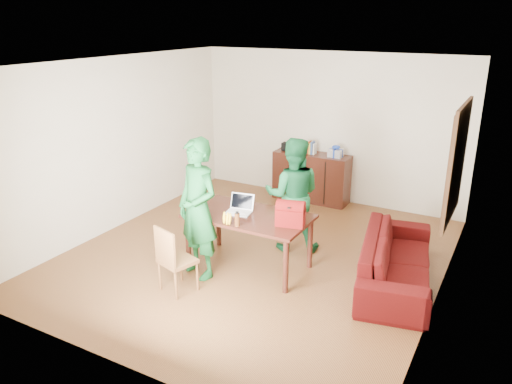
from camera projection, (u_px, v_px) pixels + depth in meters
The scene contains 10 objects.
room at pixel (261, 166), 6.88m from camera, with size 5.20×5.70×2.90m.
table at pixel (249, 221), 6.67m from camera, with size 1.64×0.92×0.77m.
chair at pixel (177, 272), 6.20m from camera, with size 0.49×0.48×0.88m.
person_near at pixel (198, 209), 6.39m from camera, with size 0.68×0.45×1.86m, color #125221.
person_far at pixel (293, 195), 7.16m from camera, with size 0.82×0.64×1.68m, color #145B2E.
laptop at pixel (238, 210), 6.67m from camera, with size 0.36×0.28×0.23m.
bananas at pixel (227, 222), 6.33m from camera, with size 0.16×0.10×0.06m, color yellow, non-canonical shape.
bottle at pixel (237, 219), 6.25m from camera, with size 0.06×0.06×0.19m, color #592F14.
red_bag at pixel (290, 216), 6.27m from camera, with size 0.35×0.20×0.26m, color maroon.
sofa at pixel (396, 260), 6.39m from camera, with size 2.14×0.84×0.63m, color #370708.
Camera 1 is at (3.12, -5.69, 3.27)m, focal length 35.00 mm.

